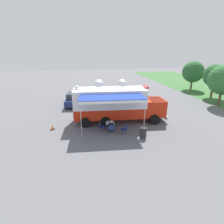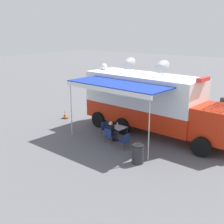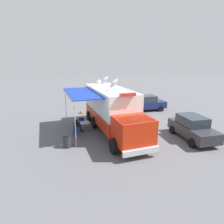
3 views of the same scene
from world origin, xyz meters
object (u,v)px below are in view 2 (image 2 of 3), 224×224
Objects in this scene: folding_chair_at_table at (109,135)px; trash_bin at (138,154)px; folding_table at (118,128)px; folding_chair_beside_table at (106,128)px; folding_chair_spare_by_truck at (125,140)px; water_bottle at (117,124)px; seated_responder at (112,131)px; traffic_cone at (65,115)px; command_truck at (153,102)px; car_behind_truck at (143,92)px.

folding_chair_at_table is 2.83m from trash_bin.
folding_table is 1.00× the size of folding_chair_beside_table.
folding_chair_spare_by_truck is at bearing 63.51° from folding_chair_beside_table.
folding_chair_at_table is (0.95, 0.13, -0.32)m from water_bottle.
seated_responder is at bearing 55.25° from folding_chair_beside_table.
traffic_cone is at bearing -108.56° from folding_chair_spare_by_truck.
folding_table is (2.02, -1.10, -1.27)m from command_truck.
car_behind_truck is at bearing -159.93° from seated_responder.
folding_chair_beside_table is at bearing -120.44° from trash_bin.
trash_bin reaches higher than folding_chair_spare_by_truck.
folding_chair_beside_table is (-0.77, -0.82, 0.00)m from folding_chair_at_table.
command_truck is 7.98m from car_behind_truck.
command_truck is 7.74× the size of seated_responder.
water_bottle reaches higher than folding_chair_beside_table.
command_truck is 3.36m from folding_chair_spare_by_truck.
folding_chair_beside_table is 8.94m from car_behind_truck.
folding_chair_spare_by_truck is 0.96× the size of trash_bin.
command_truck is 2.18× the size of car_behind_truck.
car_behind_truck is (-9.35, -3.33, 0.37)m from folding_chair_at_table.
folding_chair_beside_table is 4.67m from traffic_cone.
traffic_cone is at bearing -108.36° from seated_responder.
command_truck reaches higher than folding_chair_spare_by_truck.
command_truck is at bearing 34.30° from car_behind_truck.
water_bottle is at bearing -133.41° from folding_table.
folding_table is 1.50× the size of traffic_cone.
folding_chair_at_table is at bearing -21.72° from command_truck.
folding_table is at bearing -28.54° from command_truck.
car_behind_truck reaches higher than trash_bin.
car_behind_truck is at bearing -158.57° from folding_table.
folding_chair_beside_table reaches higher than folding_table.
car_behind_truck is at bearing -154.86° from folding_chair_spare_by_truck.
folding_table is 1.00× the size of folding_chair_at_table.
command_truck is at bearing 157.19° from seated_responder.
water_bottle is 0.25× the size of trash_bin.
command_truck is 3.13m from seated_responder.
folding_chair_beside_table and folding_chair_spare_by_truck have the same top height.
water_bottle reaches higher than folding_chair_spare_by_truck.
folding_chair_spare_by_truck is at bearing 79.43° from folding_chair_at_table.
folding_table is 0.95× the size of trash_bin.
water_bottle is at bearing 78.93° from traffic_cone.
folding_chair_beside_table is at bearing -88.14° from folding_table.
command_truck is 11.12× the size of folding_chair_at_table.
water_bottle reaches higher than folding_table.
command_truck is at bearing 97.56° from traffic_cone.
seated_responder is at bearing 10.95° from water_bottle.
folding_table is at bearing 46.59° from water_bottle.
water_bottle reaches higher than folding_chair_at_table.
water_bottle reaches higher than trash_bin.
folding_chair_spare_by_truck is at bearing 71.44° from traffic_cone.
water_bottle is 5.33m from traffic_cone.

